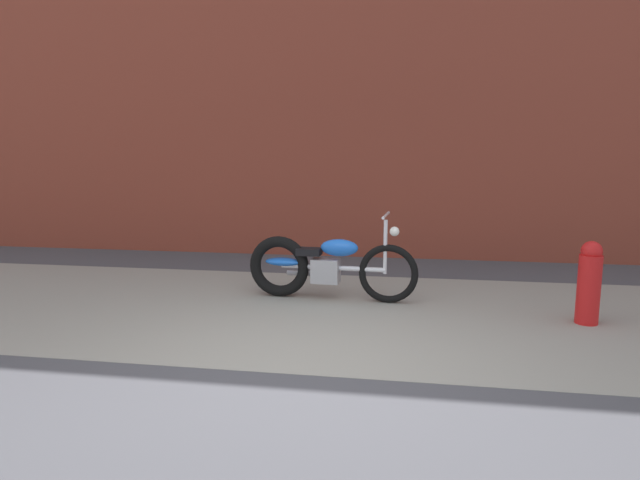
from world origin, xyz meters
TOP-DOWN VIEW (x-y plane):
  - ground_plane at (0.00, 0.00)m, footprint 80.00×80.00m
  - sidewalk_slab at (0.00, 1.75)m, footprint 36.00×3.50m
  - brick_building_wall at (0.00, 5.20)m, footprint 36.00×0.50m
  - motorcycle_blue at (-0.21, 2.22)m, footprint 2.01×0.58m
  - fire_hydrant at (2.59, 1.72)m, footprint 0.22×0.22m

SIDE VIEW (x-z plane):
  - ground_plane at x=0.00m, z-range 0.00..0.00m
  - sidewalk_slab at x=0.00m, z-range 0.00..0.01m
  - motorcycle_blue at x=-0.21m, z-range -0.12..0.91m
  - fire_hydrant at x=2.59m, z-range 0.00..0.84m
  - brick_building_wall at x=0.00m, z-range 0.00..5.91m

